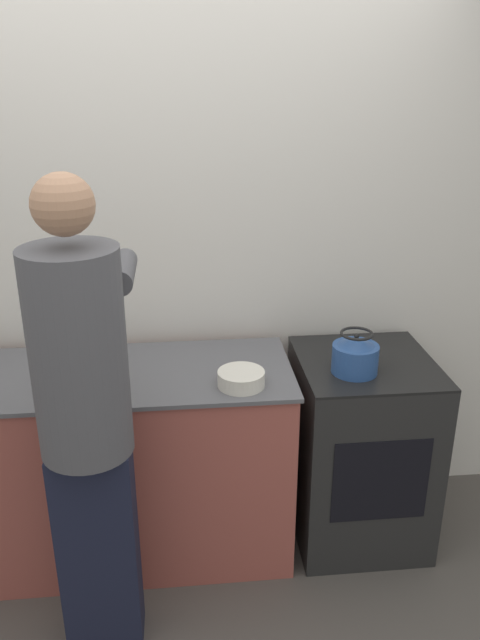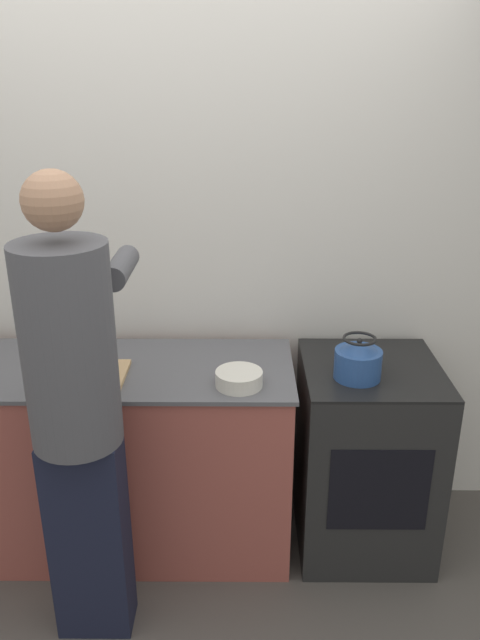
% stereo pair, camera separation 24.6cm
% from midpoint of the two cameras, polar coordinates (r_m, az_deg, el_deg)
% --- Properties ---
extents(ground_plane, '(12.00, 12.00, 0.00)m').
position_cam_midpoint_polar(ground_plane, '(2.93, -8.33, -23.09)').
color(ground_plane, '#4C4742').
extents(wall_back, '(8.00, 0.05, 2.60)m').
position_cam_midpoint_polar(wall_back, '(2.85, -9.29, 6.15)').
color(wall_back, silver).
rests_on(wall_back, ground_plane).
extents(counter, '(1.67, 0.60, 0.89)m').
position_cam_midpoint_polar(counter, '(2.90, -15.12, -12.72)').
color(counter, '#9E4C42').
rests_on(counter, ground_plane).
extents(oven, '(0.58, 0.60, 0.89)m').
position_cam_midpoint_polar(oven, '(2.95, 8.53, -11.59)').
color(oven, black).
rests_on(oven, ground_plane).
extents(person, '(0.35, 0.59, 1.79)m').
position_cam_midpoint_polar(person, '(2.21, -17.08, -8.40)').
color(person, black).
rests_on(person, ground_plane).
extents(cutting_board, '(0.29, 0.26, 0.02)m').
position_cam_midpoint_polar(cutting_board, '(2.60, -16.37, -5.53)').
color(cutting_board, tan).
rests_on(cutting_board, counter).
extents(knife, '(0.24, 0.05, 0.01)m').
position_cam_midpoint_polar(knife, '(2.58, -16.81, -5.51)').
color(knife, silver).
rests_on(knife, cutting_board).
extents(kettle, '(0.19, 0.19, 0.18)m').
position_cam_midpoint_polar(kettle, '(2.59, 7.85, -3.29)').
color(kettle, '#284C8C').
rests_on(kettle, oven).
extents(bowl_prep, '(0.19, 0.19, 0.06)m').
position_cam_midpoint_polar(bowl_prep, '(2.48, -2.75, -5.44)').
color(bowl_prep, silver).
rests_on(bowl_prep, counter).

